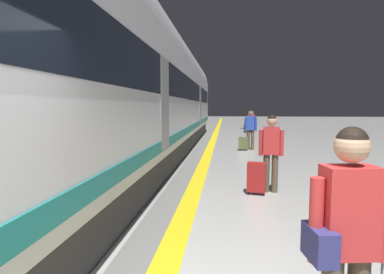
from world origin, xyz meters
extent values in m
cube|color=yellow|center=(-0.66, 10.00, 0.00)|extent=(0.36, 80.00, 0.01)
cube|color=slate|center=(-0.99, 10.00, 0.00)|extent=(0.63, 80.00, 0.01)
cube|color=#38383D|center=(-2.78, 9.55, 0.35)|extent=(2.67, 25.42, 0.70)
cube|color=silver|center=(-2.78, 9.55, 2.15)|extent=(2.90, 26.48, 2.90)
cylinder|color=silver|center=(-2.78, 9.55, 3.55)|extent=(2.84, 25.95, 2.84)
cube|color=black|center=(-2.78, 9.55, 2.50)|extent=(2.93, 24.89, 0.80)
cube|color=#197F7F|center=(-2.78, 9.55, 1.00)|extent=(2.94, 25.95, 0.24)
cone|color=silver|center=(-2.78, 24.09, 1.90)|extent=(2.75, 2.60, 2.75)
cube|color=gray|center=(-1.32, 5.58, 1.90)|extent=(0.02, 0.90, 2.00)
cube|color=gray|center=(-1.32, 15.51, 1.90)|extent=(0.02, 0.90, 2.00)
cube|color=red|center=(0.84, 0.71, 1.15)|extent=(0.37, 0.25, 0.61)
cylinder|color=red|center=(1.06, 0.73, 1.10)|extent=(0.09, 0.09, 0.57)
cylinder|color=red|center=(0.62, 0.67, 1.10)|extent=(0.09, 0.09, 0.57)
sphere|color=tan|center=(0.84, 0.71, 1.59)|extent=(0.22, 0.22, 0.22)
sphere|color=black|center=(0.84, 0.71, 1.61)|extent=(0.20, 0.20, 0.20)
cube|color=navy|center=(0.64, 0.65, 0.95)|extent=(0.18, 0.30, 0.22)
cylinder|color=gray|center=(1.08, 0.73, 0.88)|extent=(0.02, 0.02, 0.38)
cylinder|color=brown|center=(0.91, 5.48, 0.41)|extent=(0.14, 0.14, 0.82)
cylinder|color=brown|center=(1.09, 5.47, 0.41)|extent=(0.14, 0.14, 0.82)
cube|color=red|center=(1.00, 5.48, 1.12)|extent=(0.35, 0.22, 0.59)
cylinder|color=red|center=(0.78, 5.50, 1.07)|extent=(0.09, 0.09, 0.55)
cylinder|color=red|center=(1.21, 5.47, 1.07)|extent=(0.09, 0.09, 0.55)
sphere|color=tan|center=(1.00, 5.48, 1.54)|extent=(0.22, 0.22, 0.22)
sphere|color=black|center=(1.00, 5.48, 1.57)|extent=(0.20, 0.20, 0.20)
cube|color=#A51E1E|center=(0.68, 5.26, 0.37)|extent=(0.41, 0.29, 0.62)
cube|color=#A51E1E|center=(0.70, 5.38, 0.29)|extent=(0.31, 0.07, 0.34)
cylinder|color=black|center=(0.53, 5.22, 0.03)|extent=(0.03, 0.06, 0.06)
cylinder|color=black|center=(0.81, 5.17, 0.03)|extent=(0.03, 0.06, 0.06)
cylinder|color=brown|center=(1.00, 12.40, 0.42)|extent=(0.14, 0.14, 0.85)
cylinder|color=brown|center=(1.18, 12.35, 0.42)|extent=(0.14, 0.14, 0.85)
cube|color=blue|center=(1.09, 12.37, 1.15)|extent=(0.38, 0.28, 0.61)
cylinder|color=blue|center=(0.87, 12.44, 1.10)|extent=(0.09, 0.09, 0.57)
cylinder|color=blue|center=(1.31, 12.33, 1.10)|extent=(0.09, 0.09, 0.57)
sphere|color=#A37556|center=(1.09, 12.37, 1.59)|extent=(0.22, 0.22, 0.22)
sphere|color=black|center=(1.09, 12.37, 1.61)|extent=(0.20, 0.20, 0.20)
cube|color=#596038|center=(0.77, 12.11, 0.31)|extent=(0.38, 0.23, 0.50)
cube|color=#596038|center=(0.77, 12.23, 0.25)|extent=(0.31, 0.02, 0.28)
cylinder|color=black|center=(0.62, 12.04, 0.03)|extent=(0.02, 0.06, 0.06)
cylinder|color=black|center=(0.91, 12.04, 0.03)|extent=(0.02, 0.06, 0.06)
cylinder|color=gray|center=(0.66, 12.05, 0.75)|extent=(0.02, 0.02, 0.38)
cylinder|color=gray|center=(0.87, 12.05, 0.75)|extent=(0.02, 0.02, 0.38)
cube|color=black|center=(0.77, 12.05, 0.94)|extent=(0.22, 0.03, 0.02)
cylinder|color=black|center=(1.75, 21.42, 0.40)|extent=(0.13, 0.13, 0.80)
cylinder|color=black|center=(1.91, 21.48, 0.40)|extent=(0.13, 0.13, 0.80)
cube|color=red|center=(1.83, 21.45, 1.08)|extent=(0.37, 0.28, 0.57)
cylinder|color=red|center=(1.63, 21.39, 1.04)|extent=(0.09, 0.09, 0.53)
cylinder|color=red|center=(2.03, 21.53, 1.04)|extent=(0.09, 0.09, 0.53)
sphere|color=tan|center=(1.83, 21.45, 1.49)|extent=(0.21, 0.21, 0.21)
sphere|color=black|center=(1.83, 21.45, 1.51)|extent=(0.19, 0.19, 0.19)
cube|color=#19234C|center=(1.51, 21.21, 0.35)|extent=(0.43, 0.35, 0.57)
cube|color=#19234C|center=(1.47, 21.32, 0.28)|extent=(0.29, 0.13, 0.32)
cylinder|color=black|center=(1.41, 21.09, 0.03)|extent=(0.04, 0.06, 0.06)
cylinder|color=black|center=(1.67, 21.20, 0.03)|extent=(0.04, 0.06, 0.06)
cylinder|color=gray|center=(1.44, 21.12, 0.82)|extent=(0.02, 0.02, 0.38)
cylinder|color=gray|center=(1.63, 21.20, 0.82)|extent=(0.02, 0.02, 0.38)
cube|color=black|center=(1.53, 21.16, 1.01)|extent=(0.21, 0.11, 0.02)
camera|label=1|loc=(0.03, -1.43, 1.84)|focal=29.90mm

